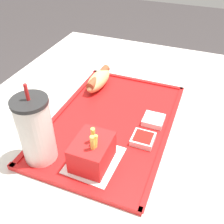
{
  "coord_description": "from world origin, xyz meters",
  "views": [
    {
      "loc": [
        -0.53,
        -0.2,
        1.23
      ],
      "look_at": [
        -0.03,
        -0.0,
        0.81
      ],
      "focal_mm": 42.0,
      "sensor_mm": 36.0,
      "label": 1
    }
  ],
  "objects_px": {
    "hot_dog_far": "(98,79)",
    "sauce_cup_ketchup": "(143,139)",
    "sauce_cup_mayo": "(154,119)",
    "soda_cup": "(36,130)",
    "fries_carton": "(92,152)"
  },
  "relations": [
    {
      "from": "hot_dog_far",
      "to": "sauce_cup_ketchup",
      "type": "height_order",
      "value": "hot_dog_far"
    },
    {
      "from": "sauce_cup_mayo",
      "to": "sauce_cup_ketchup",
      "type": "bearing_deg",
      "value": 176.01
    },
    {
      "from": "sauce_cup_ketchup",
      "to": "sauce_cup_mayo",
      "type": "bearing_deg",
      "value": -3.99
    },
    {
      "from": "hot_dog_far",
      "to": "sauce_cup_mayo",
      "type": "distance_m",
      "value": 0.23
    },
    {
      "from": "soda_cup",
      "to": "fries_carton",
      "type": "relative_size",
      "value": 1.87
    },
    {
      "from": "soda_cup",
      "to": "hot_dog_far",
      "type": "xyz_separation_m",
      "value": [
        0.32,
        -0.0,
        -0.05
      ]
    },
    {
      "from": "hot_dog_far",
      "to": "sauce_cup_mayo",
      "type": "relative_size",
      "value": 2.56
    },
    {
      "from": "soda_cup",
      "to": "sauce_cup_mayo",
      "type": "distance_m",
      "value": 0.3
    },
    {
      "from": "soda_cup",
      "to": "sauce_cup_ketchup",
      "type": "height_order",
      "value": "soda_cup"
    },
    {
      "from": "hot_dog_far",
      "to": "fries_carton",
      "type": "xyz_separation_m",
      "value": [
        -0.29,
        -0.11,
        0.01
      ]
    },
    {
      "from": "fries_carton",
      "to": "sauce_cup_ketchup",
      "type": "xyz_separation_m",
      "value": [
        0.1,
        -0.08,
        -0.02
      ]
    },
    {
      "from": "hot_dog_far",
      "to": "fries_carton",
      "type": "distance_m",
      "value": 0.31
    },
    {
      "from": "sauce_cup_ketchup",
      "to": "soda_cup",
      "type": "bearing_deg",
      "value": 122.71
    },
    {
      "from": "fries_carton",
      "to": "sauce_cup_mayo",
      "type": "bearing_deg",
      "value": -25.8
    },
    {
      "from": "hot_dog_far",
      "to": "fries_carton",
      "type": "relative_size",
      "value": 1.32
    }
  ]
}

